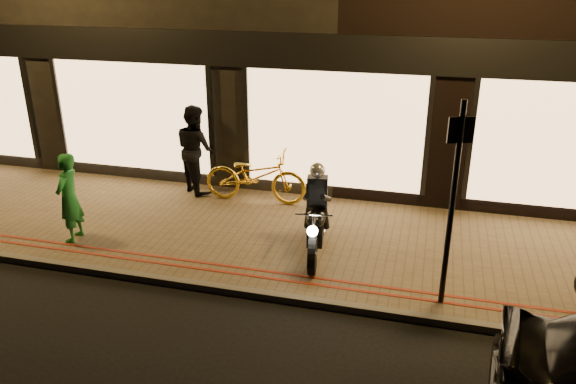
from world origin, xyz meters
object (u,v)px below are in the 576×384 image
Objects in this scene: motorcycle at (316,220)px; sign_post at (453,196)px; bicycle_gold at (255,176)px; person_green at (69,198)px.

sign_post is (2.10, -1.02, 1.06)m from motorcycle.
sign_post is 4.92m from bicycle_gold.
sign_post is 6.48m from person_green.
motorcycle is 2.56m from bicycle_gold.
motorcycle is at bearing 154.10° from sign_post.
bicycle_gold is (-1.69, 1.91, -0.05)m from motorcycle.
bicycle_gold is 1.33× the size of person_green.
motorcycle is 4.35m from person_green.
person_green is at bearing 131.85° from bicycle_gold.
sign_post is at bearing -129.87° from bicycle_gold.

